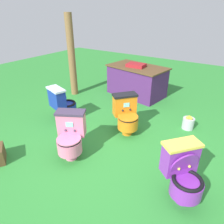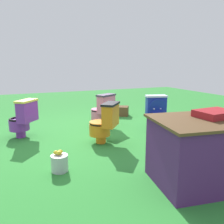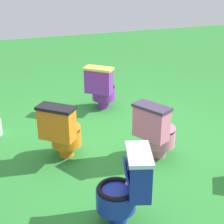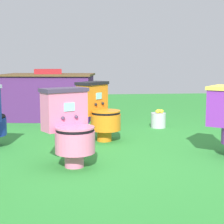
{
  "view_description": "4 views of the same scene",
  "coord_description": "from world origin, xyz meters",
  "px_view_note": "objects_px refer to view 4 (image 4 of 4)",
  "views": [
    {
      "loc": [
        1.54,
        -2.17,
        2.09
      ],
      "look_at": [
        -0.15,
        0.35,
        0.52
      ],
      "focal_mm": 32.43,
      "sensor_mm": 36.0,
      "label": 1
    },
    {
      "loc": [
        1.36,
        4.27,
        1.39
      ],
      "look_at": [
        -0.45,
        0.04,
        0.41
      ],
      "focal_mm": 37.01,
      "sensor_mm": 36.0,
      "label": 2
    },
    {
      "loc": [
        -3.86,
        1.35,
        2.3
      ],
      "look_at": [
        0.1,
        -0.02,
        0.46
      ],
      "focal_mm": 57.89,
      "sensor_mm": 36.0,
      "label": 3
    },
    {
      "loc": [
        -0.39,
        -3.78,
        0.98
      ],
      "look_at": [
        0.05,
        0.11,
        0.43
      ],
      "focal_mm": 58.42,
      "sensor_mm": 36.0,
      "label": 4
    }
  ],
  "objects_px": {
    "toilet_orange": "(100,111)",
    "toilet_pink": "(70,127)",
    "lemon_bucket": "(158,120)",
    "vendor_table": "(50,96)"
  },
  "relations": [
    {
      "from": "toilet_pink",
      "to": "lemon_bucket",
      "type": "xyz_separation_m",
      "value": [
        1.29,
        1.84,
        -0.25
      ]
    },
    {
      "from": "toilet_orange",
      "to": "vendor_table",
      "type": "bearing_deg",
      "value": -117.72
    },
    {
      "from": "vendor_table",
      "to": "lemon_bucket",
      "type": "relative_size",
      "value": 5.72
    },
    {
      "from": "toilet_orange",
      "to": "toilet_pink",
      "type": "relative_size",
      "value": 1.0
    },
    {
      "from": "toilet_orange",
      "to": "vendor_table",
      "type": "height_order",
      "value": "vendor_table"
    },
    {
      "from": "lemon_bucket",
      "to": "vendor_table",
      "type": "bearing_deg",
      "value": 149.41
    },
    {
      "from": "vendor_table",
      "to": "toilet_pink",
      "type": "bearing_deg",
      "value": -83.0
    },
    {
      "from": "toilet_pink",
      "to": "vendor_table",
      "type": "distance_m",
      "value": 2.82
    },
    {
      "from": "toilet_orange",
      "to": "vendor_table",
      "type": "xyz_separation_m",
      "value": [
        -0.7,
        1.74,
        0.02
      ]
    },
    {
      "from": "toilet_orange",
      "to": "lemon_bucket",
      "type": "bearing_deg",
      "value": 170.02
    }
  ]
}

